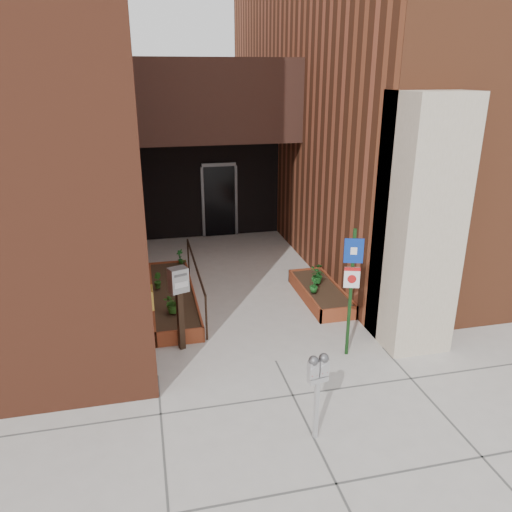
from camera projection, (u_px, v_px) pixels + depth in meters
ground at (276, 361)px, 8.56m from camera, size 80.00×80.00×0.00m
architecture at (203, 60)px, 13.11m from camera, size 20.00×14.60×10.00m
planter_left at (173, 298)px, 10.66m from camera, size 0.90×3.60×0.30m
planter_right at (320, 293)px, 10.87m from camera, size 0.80×2.20×0.30m
handrail at (195, 270)px, 10.51m from camera, size 0.04×3.34×0.90m
parking_meter at (318, 374)px, 6.43m from camera, size 0.30×0.16×1.28m
sign_post at (352, 280)px, 8.29m from camera, size 0.31×0.12×2.30m
payment_dropbox at (179, 291)px, 8.58m from camera, size 0.36×0.31×1.55m
shrub_left_a at (173, 302)px, 9.58m from camera, size 0.53×0.53×0.41m
shrub_left_b at (157, 280)px, 10.69m from camera, size 0.23×0.23×0.34m
shrub_left_c at (183, 267)px, 11.32m from camera, size 0.28×0.28×0.40m
shrub_left_d at (180, 256)px, 12.06m from camera, size 0.26×0.26×0.35m
shrub_right_a at (314, 285)px, 10.47m from camera, size 0.25×0.25×0.32m
shrub_right_b at (319, 270)px, 11.28m from camera, size 0.22×0.22×0.32m
shrub_right_c at (317, 275)px, 10.91m from camera, size 0.47×0.47×0.37m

